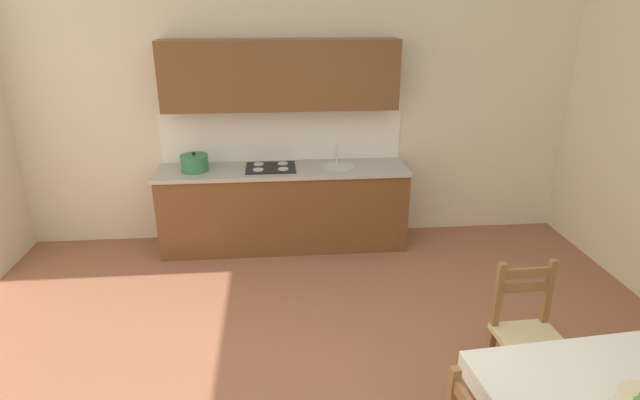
% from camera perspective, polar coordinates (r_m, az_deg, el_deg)
% --- Properties ---
extents(wall_back, '(6.63, 0.12, 4.16)m').
position_cam_1_polar(wall_back, '(5.61, -2.30, 16.40)').
color(wall_back, beige).
rests_on(wall_back, ground_plane).
extents(kitchen_cabinetry, '(2.65, 0.63, 2.20)m').
position_cam_1_polar(kitchen_cabinetry, '(5.51, -4.17, 3.27)').
color(kitchen_cabinetry, brown).
rests_on(kitchen_cabinetry, ground_plane).
extents(dining_chair_kitchen_side, '(0.43, 0.43, 0.93)m').
position_cam_1_polar(dining_chair_kitchen_side, '(3.83, 22.16, -13.80)').
color(dining_chair_kitchen_side, '#D1BC89').
rests_on(dining_chair_kitchen_side, ground_plane).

